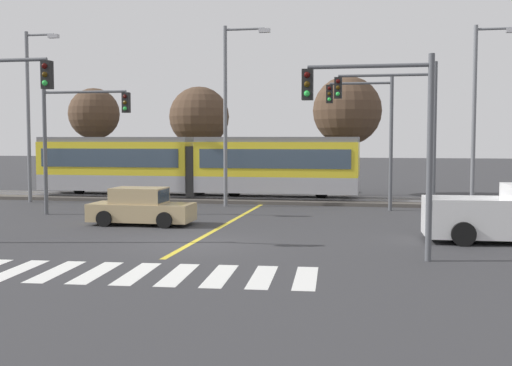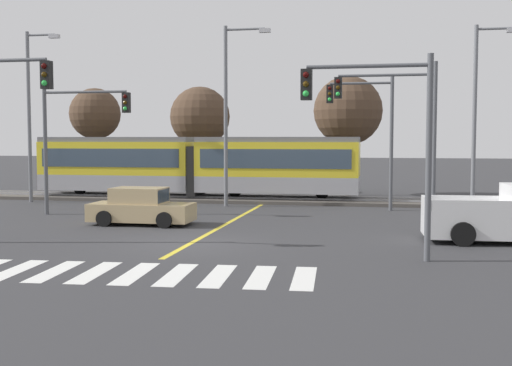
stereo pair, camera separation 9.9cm
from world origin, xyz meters
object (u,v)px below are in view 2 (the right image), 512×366
(traffic_light_mid_right, at_px, (401,117))
(street_lamp_west, at_px, (32,107))
(pickup_truck, at_px, (510,218))
(light_rail_tram, at_px, (196,164))
(street_lamp_centre, at_px, (230,105))
(bare_tree_far_west, at_px, (95,114))
(traffic_light_near_right, at_px, (384,123))
(traffic_light_mid_left, at_px, (74,127))
(traffic_light_far_right, at_px, (370,122))
(sedan_crossing, at_px, (141,208))
(bare_tree_west, at_px, (200,117))
(street_lamp_east, at_px, (478,108))
(bare_tree_east, at_px, (348,111))

(traffic_light_mid_right, distance_m, street_lamp_west, 20.28)
(pickup_truck, bearing_deg, light_rail_tram, 139.44)
(street_lamp_centre, height_order, bare_tree_far_west, street_lamp_centre)
(traffic_light_near_right, height_order, bare_tree_far_west, bare_tree_far_west)
(traffic_light_mid_left, bearing_deg, traffic_light_far_right, 19.52)
(street_lamp_centre, bearing_deg, sedan_crossing, -104.17)
(pickup_truck, distance_m, bare_tree_west, 24.10)
(street_lamp_centre, bearing_deg, street_lamp_east, -1.44)
(street_lamp_east, xyz_separation_m, bare_tree_west, (-16.11, 8.40, -0.06))
(bare_tree_east, bearing_deg, traffic_light_far_right, -79.41)
(light_rail_tram, xyz_separation_m, bare_tree_west, (-1.21, 5.00, 2.88))
(street_lamp_west, bearing_deg, bare_tree_far_west, 92.28)
(traffic_light_near_right, bearing_deg, traffic_light_mid_left, 148.85)
(street_lamp_centre, bearing_deg, traffic_light_mid_right, -28.36)
(street_lamp_west, xyz_separation_m, bare_tree_far_west, (-0.35, 8.68, -0.05))
(bare_tree_far_west, bearing_deg, traffic_light_near_right, -48.99)
(traffic_light_far_right, relative_size, street_lamp_east, 0.74)
(traffic_light_mid_right, xyz_separation_m, street_lamp_centre, (-8.49, 4.58, 0.85))
(traffic_light_near_right, distance_m, traffic_light_mid_right, 8.92)
(pickup_truck, relative_size, traffic_light_far_right, 0.84)
(sedan_crossing, xyz_separation_m, pickup_truck, (13.91, -1.92, 0.14))
(light_rail_tram, xyz_separation_m, street_lamp_east, (14.91, -3.41, 2.93))
(light_rail_tram, height_order, sedan_crossing, light_rail_tram)
(sedan_crossing, height_order, street_lamp_centre, street_lamp_centre)
(traffic_light_mid_left, relative_size, bare_tree_far_west, 0.87)
(traffic_light_mid_left, bearing_deg, street_lamp_centre, 39.76)
(bare_tree_far_west, height_order, bare_tree_east, bare_tree_east)
(street_lamp_east, relative_size, bare_tree_west, 1.28)
(pickup_truck, xyz_separation_m, street_lamp_west, (-23.22, 9.60, 4.39))
(light_rail_tram, relative_size, bare_tree_west, 2.68)
(traffic_light_far_right, bearing_deg, bare_tree_east, 100.59)
(street_lamp_west, relative_size, bare_tree_west, 1.36)
(traffic_light_mid_right, bearing_deg, street_lamp_centre, 151.64)
(traffic_light_near_right, relative_size, traffic_light_mid_right, 0.88)
(traffic_light_mid_left, xyz_separation_m, street_lamp_east, (18.28, 4.77, 0.95))
(traffic_light_far_right, relative_size, street_lamp_west, 0.70)
(traffic_light_mid_left, height_order, bare_tree_east, bare_tree_east)
(traffic_light_mid_right, xyz_separation_m, bare_tree_east, (-2.88, 12.42, 0.83))
(traffic_light_mid_left, bearing_deg, traffic_light_near_right, -31.15)
(pickup_truck, relative_size, street_lamp_west, 0.59)
(bare_tree_west, height_order, bare_tree_east, bare_tree_east)
(bare_tree_far_west, relative_size, bare_tree_east, 0.94)
(traffic_light_near_right, bearing_deg, bare_tree_far_west, 131.01)
(traffic_light_near_right, height_order, bare_tree_west, bare_tree_west)
(bare_tree_far_west, bearing_deg, traffic_light_mid_left, -68.46)
(light_rail_tram, relative_size, street_lamp_west, 1.98)
(street_lamp_west, bearing_deg, sedan_crossing, -39.49)
(light_rail_tram, height_order, bare_tree_east, bare_tree_east)
(pickup_truck, bearing_deg, bare_tree_east, 110.21)
(street_lamp_centre, bearing_deg, traffic_light_near_right, -60.02)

